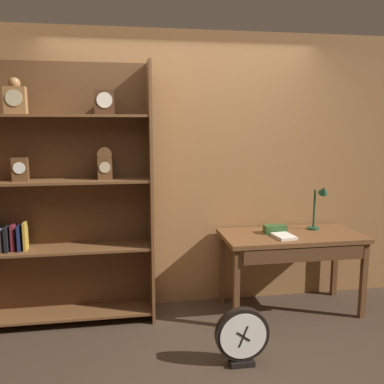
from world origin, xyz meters
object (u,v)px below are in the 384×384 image
Objects in this scene: desk_lamp at (320,202)px; round_clock_large at (242,336)px; bookshelf at (62,198)px; workbench at (292,244)px; toolbox_small at (275,229)px; open_repair_manual at (284,236)px.

round_clock_large is (-1.02, -0.92, -0.79)m from desk_lamp.
bookshelf reaches higher than desk_lamp.
workbench is 6.36× the size of toolbox_small.
workbench is 0.21m from toolbox_small.
bookshelf is at bearing 179.58° from desk_lamp.
workbench is at bearing -28.93° from toolbox_small.
workbench is at bearing 28.97° from open_repair_manual.
toolbox_small is (-0.14, 0.08, 0.13)m from workbench.
workbench is 1.15m from round_clock_large.
workbench is 5.86× the size of open_repair_manual.
bookshelf is 1.87m from round_clock_large.
workbench is (2.05, -0.14, -0.47)m from bookshelf.
round_clock_large is at bearing -34.87° from bookshelf.
toolbox_small reaches higher than open_repair_manual.
desk_lamp is (0.31, 0.12, 0.36)m from workbench.
bookshelf reaches higher than workbench.
desk_lamp is 1.01× the size of round_clock_large.
toolbox_small is 0.92× the size of open_repair_manual.
round_clock_large is (-0.58, -0.71, -0.53)m from open_repair_manual.
open_repair_manual is 1.06m from round_clock_large.
toolbox_small is 0.17m from open_repair_manual.
workbench is 0.49m from desk_lamp.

